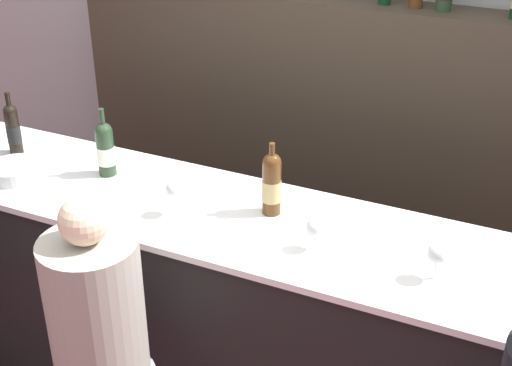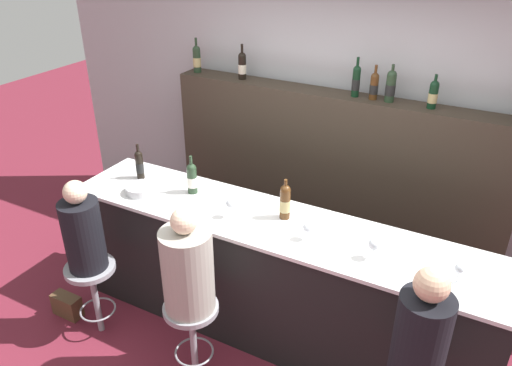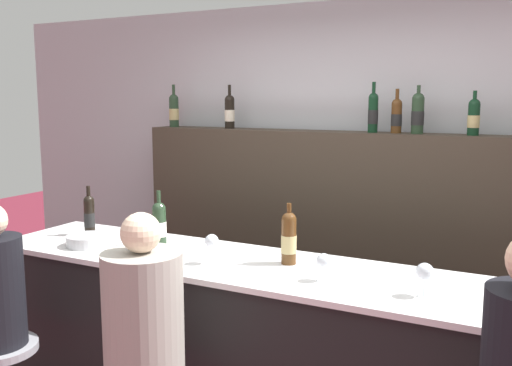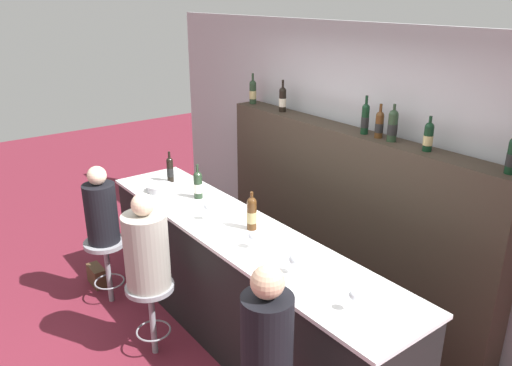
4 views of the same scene
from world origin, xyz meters
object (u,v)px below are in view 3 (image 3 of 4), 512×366
at_px(wine_glass_1, 324,262).
at_px(wine_bottle_counter_1, 159,223).
at_px(wine_bottle_counter_0, 89,215).
at_px(wine_bottle_backbar_4, 418,113).
at_px(wine_bottle_counter_2, 289,238).
at_px(wine_bottle_backbar_0, 174,110).
at_px(wine_glass_2, 425,273).
at_px(wine_bottle_backbar_5, 474,117).
at_px(wine_bottle_backbar_3, 397,115).
at_px(wine_bottle_backbar_2, 373,112).
at_px(wine_glass_0, 212,242).
at_px(wine_bottle_backbar_1, 230,111).
at_px(guest_seated_middle, 143,315).
at_px(metal_bowl, 88,240).

bearing_deg(wine_glass_1, wine_bottle_counter_1, 170.39).
bearing_deg(wine_glass_1, wine_bottle_counter_0, 173.54).
bearing_deg(wine_bottle_backbar_4, wine_bottle_counter_2, -108.98).
xyz_separation_m(wine_bottle_backbar_0, wine_glass_2, (2.24, -1.33, -0.65)).
bearing_deg(wine_bottle_backbar_5, wine_bottle_backbar_3, 180.00).
xyz_separation_m(wine_bottle_backbar_0, wine_bottle_backbar_5, (2.25, 0.00, -0.02)).
bearing_deg(wine_bottle_backbar_0, wine_bottle_counter_2, -37.17).
distance_m(wine_bottle_counter_0, wine_bottle_counter_2, 1.36).
height_order(wine_bottle_backbar_2, wine_glass_2, wine_bottle_backbar_2).
xyz_separation_m(wine_bottle_counter_0, wine_bottle_counter_1, (0.54, 0.00, 0.00)).
bearing_deg(wine_bottle_counter_1, wine_bottle_backbar_3, 46.73).
bearing_deg(wine_bottle_backbar_4, wine_bottle_backbar_2, 180.00).
bearing_deg(wine_bottle_backbar_3, wine_glass_2, -70.85).
relative_size(wine_bottle_counter_0, wine_bottle_counter_1, 0.96).
bearing_deg(wine_glass_0, wine_bottle_counter_0, 169.67).
bearing_deg(wine_bottle_backbar_3, wine_bottle_backbar_1, -180.00).
height_order(wine_bottle_backbar_0, wine_bottle_backbar_3, wine_bottle_backbar_0).
distance_m(wine_glass_2, guest_seated_middle, 1.23).
xyz_separation_m(wine_bottle_counter_0, wine_bottle_backbar_2, (1.46, 1.15, 0.63)).
bearing_deg(wine_glass_0, wine_bottle_backbar_1, 116.02).
distance_m(wine_glass_0, wine_glass_2, 1.08).
height_order(wine_bottle_backbar_1, wine_glass_1, wine_bottle_backbar_1).
bearing_deg(wine_bottle_counter_1, wine_bottle_backbar_2, 51.19).
distance_m(wine_bottle_backbar_1, wine_bottle_backbar_3, 1.26).
height_order(wine_bottle_backbar_0, wine_bottle_backbar_5, wine_bottle_backbar_0).
bearing_deg(wine_glass_0, wine_glass_2, -0.00).
relative_size(wine_bottle_counter_0, wine_glass_2, 2.08).
bearing_deg(metal_bowl, wine_bottle_backbar_1, 82.24).
bearing_deg(wine_bottle_backbar_4, wine_bottle_backbar_0, 180.00).
bearing_deg(wine_bottle_counter_2, wine_bottle_backbar_4, 71.02).
xyz_separation_m(wine_bottle_backbar_3, wine_glass_1, (0.00, -1.33, -0.65)).
height_order(wine_bottle_counter_1, guest_seated_middle, guest_seated_middle).
xyz_separation_m(wine_bottle_counter_1, guest_seated_middle, (0.47, -0.76, -0.21)).
xyz_separation_m(wine_bottle_counter_0, wine_bottle_backbar_0, (-0.16, 1.15, 0.62)).
relative_size(wine_bottle_backbar_2, wine_bottle_backbar_4, 1.08).
relative_size(wine_bottle_counter_1, metal_bowl, 1.32).
bearing_deg(wine_bottle_backbar_2, wine_bottle_backbar_0, -180.00).
xyz_separation_m(wine_bottle_counter_1, wine_bottle_backbar_5, (1.56, 1.15, 0.61)).
height_order(wine_bottle_counter_2, wine_bottle_backbar_4, wine_bottle_backbar_4).
bearing_deg(wine_bottle_counter_2, wine_bottle_backbar_5, 57.33).
relative_size(wine_bottle_counter_2, wine_bottle_backbar_5, 1.16).
distance_m(wine_bottle_counter_1, wine_bottle_backbar_2, 1.60).
bearing_deg(wine_bottle_backbar_1, wine_bottle_backbar_5, 0.00).
height_order(wine_bottle_backbar_0, wine_glass_1, wine_bottle_backbar_0).
xyz_separation_m(wine_bottle_counter_2, wine_bottle_backbar_4, (0.40, 1.15, 0.62)).
xyz_separation_m(wine_bottle_counter_0, wine_bottle_backbar_5, (2.10, 1.15, 0.61)).
relative_size(wine_glass_0, wine_glass_2, 1.05).
bearing_deg(wine_bottle_counter_2, metal_bowl, -170.33).
distance_m(wine_bottle_backbar_1, wine_bottle_backbar_4, 1.40).
distance_m(wine_bottle_counter_2, metal_bowl, 1.21).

